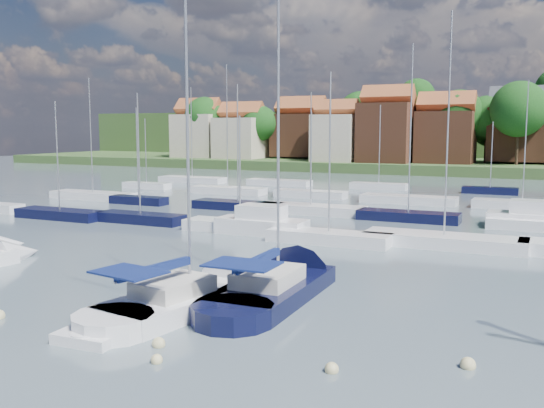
% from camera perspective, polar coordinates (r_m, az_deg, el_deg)
% --- Properties ---
extents(ground, '(260.00, 260.00, 0.00)m').
position_cam_1_polar(ground, '(63.50, 11.29, -0.29)').
color(ground, '#414D59').
rests_on(ground, ground).
extents(sailboat_centre, '(5.33, 12.74, 16.75)m').
position_cam_1_polar(sailboat_centre, '(28.79, -6.27, -8.47)').
color(sailboat_centre, white).
rests_on(sailboat_centre, ground).
extents(sailboat_navy, '(3.79, 13.38, 18.35)m').
position_cam_1_polar(sailboat_navy, '(30.85, 1.49, -7.37)').
color(sailboat_navy, black).
rests_on(sailboat_navy, ground).
extents(tender, '(2.49, 1.24, 0.53)m').
position_cam_1_polar(tender, '(24.37, -17.19, -12.04)').
color(tender, white).
rests_on(tender, ground).
extents(buoy_d, '(0.50, 0.50, 0.50)m').
position_cam_1_polar(buoy_d, '(23.55, -10.62, -13.04)').
color(buoy_d, beige).
rests_on(buoy_d, ground).
extents(buoy_e, '(0.50, 0.50, 0.50)m').
position_cam_1_polar(buoy_e, '(30.08, 3.03, -8.44)').
color(buoy_e, '#D85914').
rests_on(buoy_e, ground).
extents(buoy_f, '(0.54, 0.54, 0.54)m').
position_cam_1_polar(buoy_f, '(22.31, 17.94, -14.45)').
color(buoy_f, beige).
rests_on(buoy_f, ground).
extents(buoy_g, '(0.48, 0.48, 0.48)m').
position_cam_1_polar(buoy_g, '(21.05, 5.63, -15.46)').
color(buoy_g, beige).
rests_on(buoy_g, ground).
extents(buoy_h, '(0.42, 0.42, 0.42)m').
position_cam_1_polar(buoy_h, '(22.07, -10.80, -14.47)').
color(buoy_h, beige).
rests_on(buoy_h, ground).
extents(marina_field, '(79.62, 41.41, 15.93)m').
position_cam_1_polar(marina_field, '(58.33, 11.99, -0.53)').
color(marina_field, white).
rests_on(marina_field, ground).
extents(far_shore_town, '(212.46, 90.00, 22.27)m').
position_cam_1_polar(far_shore_town, '(154.46, 20.33, 5.43)').
color(far_shore_town, '#3F562B').
rests_on(far_shore_town, ground).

